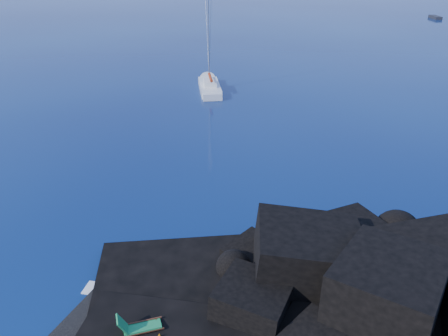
{
  "coord_description": "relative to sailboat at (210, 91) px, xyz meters",
  "views": [
    {
      "loc": [
        10.75,
        -11.42,
        14.57
      ],
      "look_at": [
        3.77,
        13.41,
        2.0
      ],
      "focal_mm": 35.0,
      "sensor_mm": 36.0,
      "label": 1
    }
  ],
  "objects": [
    {
      "name": "ground",
      "position": [
        4.75,
        -37.33,
        0.0
      ],
      "size": [
        400.0,
        400.0,
        0.0
      ],
      "primitive_type": "plane",
      "color": "#040C3C",
      "rests_on": "ground"
    },
    {
      "name": "surf_foam",
      "position": [
        9.75,
        -32.33,
        0.0
      ],
      "size": [
        10.0,
        8.0,
        0.06
      ],
      "primitive_type": null,
      "color": "white",
      "rests_on": "ground"
    },
    {
      "name": "sailboat",
      "position": [
        0.0,
        0.0,
        0.0
      ],
      "size": [
        6.32,
        11.15,
        11.63
      ],
      "primitive_type": null,
      "rotation": [
        0.0,
        0.0,
        0.38
      ],
      "color": "silver",
      "rests_on": "ground"
    },
    {
      "name": "deck_chair",
      "position": [
        8.63,
        -36.81,
        0.96
      ],
      "size": [
        1.9,
        1.6,
        1.21
      ],
      "primitive_type": null,
      "rotation": [
        0.0,
        0.0,
        0.57
      ],
      "color": "#1D8346",
      "rests_on": "beach"
    },
    {
      "name": "distant_boat_a",
      "position": [
        35.93,
        79.32,
        0.0
      ],
      "size": [
        2.81,
        5.36,
        0.68
      ],
      "primitive_type": "cube",
      "rotation": [
        0.0,
        0.0,
        0.25
      ],
      "color": "black",
      "rests_on": "ground"
    }
  ]
}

